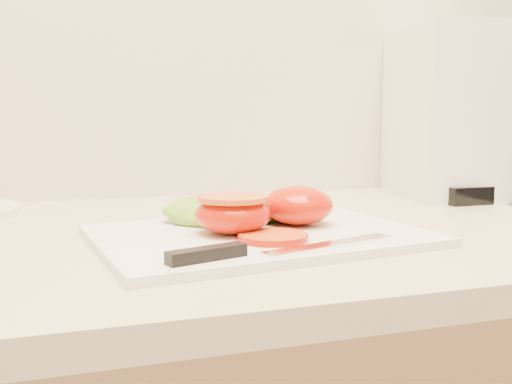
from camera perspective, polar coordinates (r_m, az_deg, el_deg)
name	(u,v)px	position (r m, az deg, el deg)	size (l,w,h in m)	color
cutting_board	(259,235)	(0.67, 0.26, -4.37)	(0.37, 0.27, 0.01)	white
tomato_half_dome	(298,205)	(0.71, 4.21, -1.33)	(0.09, 0.09, 0.05)	red
tomato_half_cut	(233,213)	(0.65, -2.33, -2.08)	(0.09, 0.09, 0.04)	red
tomato_slice_0	(273,237)	(0.62, 1.71, -4.52)	(0.07, 0.07, 0.01)	orange
lettuce_leaf_0	(222,211)	(0.73, -3.46, -1.89)	(0.15, 0.10, 0.03)	#73AE2E
lettuce_leaf_1	(253,209)	(0.75, -0.34, -1.71)	(0.12, 0.08, 0.03)	#73AE2E
knife	(258,250)	(0.55, 0.24, -5.82)	(0.26, 0.07, 0.01)	silver
appliance	(456,114)	(1.11, 19.41, 7.41)	(0.20, 0.25, 0.30)	white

